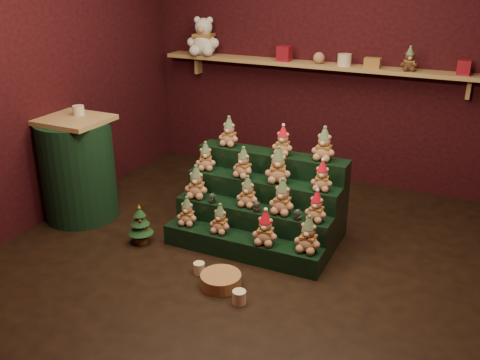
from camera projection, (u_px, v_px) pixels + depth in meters
The scene contains 40 objects.
ground at pixel (244, 253), 4.58m from camera, with size 4.00×4.00×0.00m, color black.
back_wall at pixel (324, 53), 5.77m from camera, with size 4.00×0.10×2.80m, color black.
front_wall at pixel (47, 186), 2.33m from camera, with size 4.00×0.10×2.80m, color black.
left_wall at pixel (40, 70), 4.86m from camera, with size 0.10×4.00×2.80m, color black.
back_shelf at pixel (318, 66), 5.66m from camera, with size 3.60×0.26×0.24m.
riser_tier_front at pixel (241, 246), 4.50m from camera, with size 1.40×0.22×0.18m, color black.
riser_tier_midfront at pixel (252, 226), 4.65m from camera, with size 1.40×0.22×0.36m, color black.
riser_tier_midback at pixel (262, 207), 4.80m from camera, with size 1.40×0.22×0.54m, color black.
riser_tier_back at pixel (272, 189), 4.95m from camera, with size 1.40×0.22×0.72m, color black.
teddy_0 at pixel (187, 211), 4.64m from camera, with size 0.18×0.16×0.25m, color #A87A5D, non-canonical shape.
teddy_1 at pixel (220, 219), 4.50m from camera, with size 0.18×0.16×0.25m, color #A87A5D, non-canonical shape.
teddy_2 at pixel (265, 227), 4.31m from camera, with size 0.21×0.19×0.29m, color #A87A5D, non-canonical shape.
teddy_3 at pixel (308, 234), 4.20m from camera, with size 0.21×0.19×0.30m, color #A87A5D, non-canonical shape.
teddy_4 at pixel (196, 182), 4.73m from camera, with size 0.21×0.19×0.29m, color #A87A5D, non-canonical shape.
teddy_5 at pixel (248, 191), 4.57m from camera, with size 0.19×0.17×0.27m, color #A87A5D, non-canonical shape.
teddy_6 at pixel (282, 196), 4.43m from camera, with size 0.21×0.19×0.30m, color #A87A5D, non-canonical shape.
teddy_7 at pixel (317, 206), 4.30m from camera, with size 0.18×0.16×0.25m, color #A87A5D, non-canonical shape.
teddy_8 at pixel (206, 156), 4.88m from camera, with size 0.18×0.16×0.26m, color #A87A5D, non-canonical shape.
teddy_9 at pixel (244, 163), 4.70m from camera, with size 0.19×0.17×0.27m, color #A87A5D, non-canonical shape.
teddy_10 at pixel (278, 165), 4.59m from camera, with size 0.22×0.20×0.31m, color #A87A5D, non-canonical shape.
teddy_11 at pixel (322, 176), 4.43m from camera, with size 0.18×0.16×0.25m, color #A87A5D, non-canonical shape.
teddy_12 at pixel (229, 132), 4.95m from camera, with size 0.19×0.17×0.27m, color #A87A5D, non-canonical shape.
teddy_13 at pixel (283, 141), 4.71m from camera, with size 0.19×0.17×0.26m, color #A87A5D, non-canonical shape.
teddy_14 at pixel (324, 144), 4.58m from camera, with size 0.21×0.18×0.29m, color #A87A5D, non-canonical shape.
snow_globe_a at pixel (212, 198), 4.66m from camera, with size 0.07×0.07×0.09m.
snow_globe_b at pixel (257, 206), 4.49m from camera, with size 0.07×0.07×0.09m.
snow_globe_c at pixel (298, 214), 4.34m from camera, with size 0.07×0.07×0.09m.
side_table at pixel (78, 169), 5.07m from camera, with size 0.69×0.69×1.00m.
table_ornament at pixel (78, 110), 4.95m from camera, with size 0.11×0.11×0.09m, color beige.
mini_christmas_tree at pixel (140, 224), 4.68m from camera, with size 0.22×0.22×0.37m.
mug_left at pixel (199, 268), 4.26m from camera, with size 0.09×0.09×0.09m, color beige.
mug_right at pixel (239, 297), 3.88m from camera, with size 0.10×0.10×0.10m, color beige.
wicker_basket at pixel (221, 280), 4.09m from camera, with size 0.31×0.31×0.10m, color #AD7445.
white_bear at pixel (204, 31), 6.06m from camera, with size 0.38×0.34×0.53m, color white, non-canonical shape.
brown_bear at pixel (409, 59), 5.21m from camera, with size 0.16×0.15×0.23m, color #442416, non-canonical shape.
gift_tin_red_a at pixel (285, 53), 5.75m from camera, with size 0.14×0.14×0.16m, color maroon.
gift_tin_cream at pixel (344, 60), 5.49m from camera, with size 0.14×0.14×0.12m, color beige.
gift_tin_red_b at pixel (464, 67), 5.04m from camera, with size 0.12×0.12×0.14m, color maroon.
shelf_plush_ball at pixel (319, 58), 5.60m from camera, with size 0.12×0.12×0.12m, color #A87A5D.
scarf_gift_box at pixel (372, 63), 5.38m from camera, with size 0.16×0.10×0.10m, color #C5501B.
Camera 1 is at (1.68, -3.63, 2.30)m, focal length 40.00 mm.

